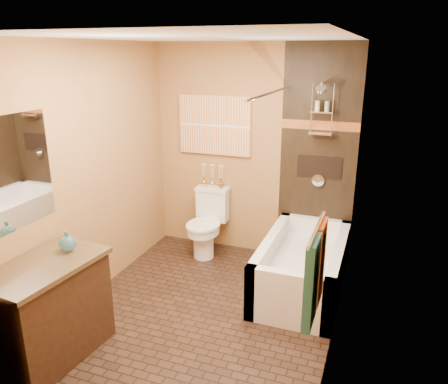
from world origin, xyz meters
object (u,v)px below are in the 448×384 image
at_px(sunset_painting, 215,125).
at_px(bathtub, 302,270).
at_px(toilet, 207,223).
at_px(vanity, 48,310).

relative_size(sunset_painting, bathtub, 0.60).
xyz_separation_m(bathtub, toilet, (-1.26, 0.46, 0.18)).
distance_m(sunset_painting, vanity, 2.76).
height_order(sunset_painting, vanity, sunset_painting).
bearing_deg(toilet, sunset_painting, 88.08).
relative_size(bathtub, toilet, 1.88).
distance_m(bathtub, toilet, 1.36).
bearing_deg(toilet, vanity, -103.73).
height_order(bathtub, vanity, vanity).
distance_m(bathtub, vanity, 2.46).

